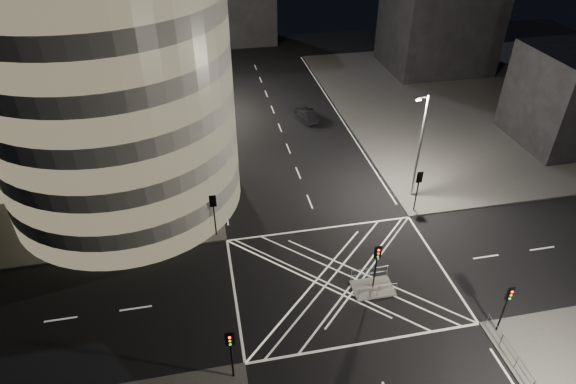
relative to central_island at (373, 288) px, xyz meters
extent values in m
plane|color=black|center=(-2.00, 1.50, -0.07)|extent=(120.00, 120.00, 0.00)
cube|color=#474543|center=(-31.00, 28.50, 0.00)|extent=(42.00, 42.00, 0.15)
cube|color=#474543|center=(27.00, 28.50, 0.00)|extent=(42.00, 42.00, 0.15)
cube|color=slate|center=(0.00, 0.00, 0.00)|extent=(3.00, 2.00, 0.15)
cylinder|color=gray|center=(-18.00, 15.50, 12.57)|extent=(20.00, 20.00, 25.00)
cube|color=gray|center=(-28.00, 25.50, 12.57)|extent=(20.00, 18.00, 25.00)
cube|color=gray|center=(-24.00, 43.50, 11.07)|extent=(24.00, 16.00, 22.00)
cube|color=black|center=(24.00, 41.50, 7.58)|extent=(14.00, 12.00, 15.00)
cube|color=black|center=(28.00, 17.50, 5.08)|extent=(10.00, 10.00, 10.00)
cylinder|color=black|center=(-12.50, 10.50, 1.73)|extent=(0.32, 0.32, 3.31)
ellipsoid|color=black|center=(-12.50, 10.50, 4.76)|extent=(5.02, 5.02, 5.77)
cylinder|color=black|center=(-12.50, 16.50, 1.70)|extent=(0.32, 0.32, 3.26)
ellipsoid|color=black|center=(-12.50, 16.50, 4.52)|extent=(4.34, 4.34, 4.99)
cylinder|color=black|center=(-12.50, 22.50, 1.94)|extent=(0.32, 0.32, 3.73)
ellipsoid|color=black|center=(-12.50, 22.50, 5.00)|extent=(4.35, 4.35, 5.00)
cylinder|color=black|center=(-12.50, 28.50, 1.88)|extent=(0.32, 0.32, 3.61)
ellipsoid|color=black|center=(-12.50, 28.50, 4.98)|extent=(4.68, 4.68, 5.39)
cylinder|color=black|center=(-12.50, 34.50, 1.42)|extent=(0.32, 0.32, 2.69)
ellipsoid|color=black|center=(-12.50, 34.50, 3.92)|extent=(4.20, 4.20, 4.83)
cylinder|color=black|center=(-10.80, 8.30, 1.57)|extent=(0.12, 0.12, 3.00)
cube|color=black|center=(-10.80, 8.30, 3.52)|extent=(0.28, 0.22, 0.90)
cube|color=black|center=(-10.80, 8.30, 3.52)|extent=(0.55, 0.04, 1.10)
cylinder|color=black|center=(-10.80, -5.30, 1.57)|extent=(0.12, 0.12, 3.00)
cube|color=black|center=(-10.80, -5.30, 3.52)|extent=(0.28, 0.22, 0.90)
cube|color=black|center=(-10.80, -5.30, 3.52)|extent=(0.55, 0.04, 1.10)
cylinder|color=black|center=(6.80, 8.30, 1.57)|extent=(0.12, 0.12, 3.00)
cube|color=black|center=(6.80, 8.30, 3.52)|extent=(0.28, 0.22, 0.90)
cube|color=black|center=(6.80, 8.30, 3.52)|extent=(0.55, 0.04, 1.10)
cylinder|color=black|center=(6.80, -5.30, 1.57)|extent=(0.12, 0.12, 3.00)
cube|color=black|center=(6.80, -5.30, 3.52)|extent=(0.28, 0.22, 0.90)
cube|color=black|center=(6.80, -5.30, 3.52)|extent=(0.55, 0.04, 1.10)
cylinder|color=black|center=(0.00, 0.00, 1.57)|extent=(0.12, 0.12, 3.00)
cube|color=black|center=(0.00, 0.00, 3.52)|extent=(0.28, 0.22, 0.90)
cube|color=black|center=(0.00, 0.00, 3.52)|extent=(0.55, 0.04, 1.10)
cylinder|color=slate|center=(-11.50, 13.50, 5.08)|extent=(0.20, 0.20, 10.00)
cylinder|color=slate|center=(-11.05, 13.50, 9.93)|extent=(0.90, 0.10, 0.10)
cube|color=slate|center=(-10.60, 13.50, 9.83)|extent=(0.50, 0.25, 0.18)
cube|color=white|center=(-10.60, 13.50, 9.72)|extent=(0.42, 0.20, 0.05)
cylinder|color=slate|center=(-11.50, 31.50, 5.08)|extent=(0.20, 0.20, 10.00)
cylinder|color=slate|center=(-11.05, 31.50, 9.93)|extent=(0.90, 0.10, 0.10)
cube|color=slate|center=(-10.60, 31.50, 9.83)|extent=(0.50, 0.25, 0.18)
cube|color=white|center=(-10.60, 31.50, 9.72)|extent=(0.42, 0.20, 0.05)
cylinder|color=slate|center=(7.50, 10.50, 5.08)|extent=(0.20, 0.20, 10.00)
cylinder|color=slate|center=(7.05, 10.50, 9.93)|extent=(0.90, 0.10, 0.10)
cube|color=slate|center=(6.60, 10.50, 9.83)|extent=(0.50, 0.25, 0.18)
cube|color=white|center=(6.60, 10.50, 9.72)|extent=(0.42, 0.20, 0.05)
cube|color=slate|center=(0.00, -0.90, 0.62)|extent=(2.80, 0.06, 1.10)
cube|color=slate|center=(0.00, 0.90, 0.62)|extent=(2.80, 0.06, 1.10)
imported|color=black|center=(1.54, 27.90, 0.62)|extent=(2.21, 4.42, 1.39)
camera|label=1|loc=(-11.00, -23.18, 26.06)|focal=30.00mm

